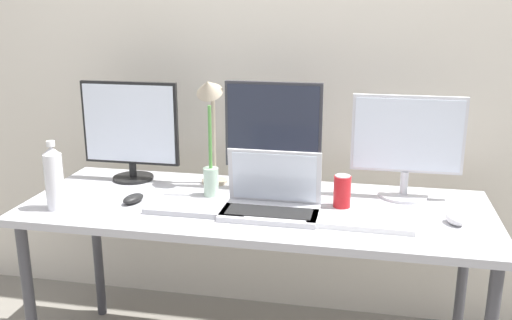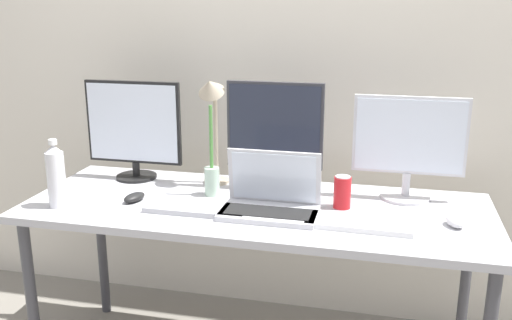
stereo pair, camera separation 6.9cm
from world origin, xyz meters
The scene contains 14 objects.
wall_back centered at (0.00, 0.59, 1.30)m, with size 7.00×0.08×2.60m, color silver.
work_desk centered at (0.00, 0.00, 0.68)m, with size 1.80×0.69×0.74m.
monitor_left centered at (-0.60, 0.21, 0.97)m, with size 0.43×0.18×0.43m.
monitor_center centered at (0.03, 0.20, 0.98)m, with size 0.40×0.20×0.45m.
monitor_right centered at (0.57, 0.21, 0.96)m, with size 0.44×0.19×0.41m.
laptop_silver centered at (0.07, -0.07, 0.79)m, with size 0.36×0.21×0.23m.
keyboard_main centered at (0.40, -0.13, 0.75)m, with size 0.37×0.14×0.02m, color white.
keyboard_aux centered at (-0.20, -0.12, 0.75)m, with size 0.39×0.13×0.02m, color #B2B2B7.
mouse_by_keyboard centered at (0.73, -0.06, 0.76)m, with size 0.06×0.09×0.04m, color silver.
mouse_by_laptop centered at (-0.48, -0.08, 0.76)m, with size 0.06×0.10×0.03m, color black.
water_bottle centered at (-0.74, -0.20, 0.86)m, with size 0.07×0.07×0.27m.
soda_can_near_keyboard centered at (0.33, 0.04, 0.80)m, with size 0.07×0.07×0.13m.
bamboo_vase centered at (-0.20, 0.07, 0.82)m, with size 0.06×0.06×0.37m.
desk_lamp centered at (-0.23, 0.19, 1.07)m, with size 0.11×0.18×0.48m.
Camera 1 is at (0.41, -2.05, 1.51)m, focal length 40.00 mm.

